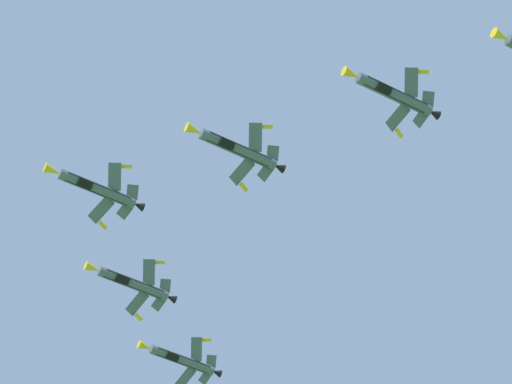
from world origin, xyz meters
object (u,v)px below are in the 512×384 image
Objects in this scene: fighter_jet_left_wing at (236,149)px; fighter_jet_right_outer at (181,359)px; fighter_jet_right_wing at (132,283)px; fighter_jet_left_outer at (393,94)px; fighter_jet_lead at (96,188)px.

fighter_jet_left_wing is 50.98m from fighter_jet_right_outer.
fighter_jet_right_wing is 1.00× the size of fighter_jet_left_outer.
fighter_jet_lead is 21.56m from fighter_jet_right_wing.
fighter_jet_right_outer is at bearing -17.48° from fighter_jet_left_wing.
fighter_jet_right_wing reaches higher than fighter_jet_lead.
fighter_jet_left_outer reaches higher than fighter_jet_right_wing.
fighter_jet_left_wing is 1.00× the size of fighter_jet_left_outer.
fighter_jet_lead is 1.00× the size of fighter_jet_left_outer.
fighter_jet_right_outer is at bearing 0.08° from fighter_jet_left_outer.
fighter_jet_left_wing is 23.54m from fighter_jet_left_outer.
fighter_jet_right_wing is at bearing 1.71° from fighter_jet_left_wing.
fighter_jet_lead is 45.70m from fighter_jet_left_outer.
fighter_jet_right_outer is (-17.14, 63.91, 1.52)m from fighter_jet_left_outer.
fighter_jet_left_outer is (37.83, -25.53, 2.28)m from fighter_jet_lead.
fighter_jet_left_wing is 1.00× the size of fighter_jet_right_outer.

